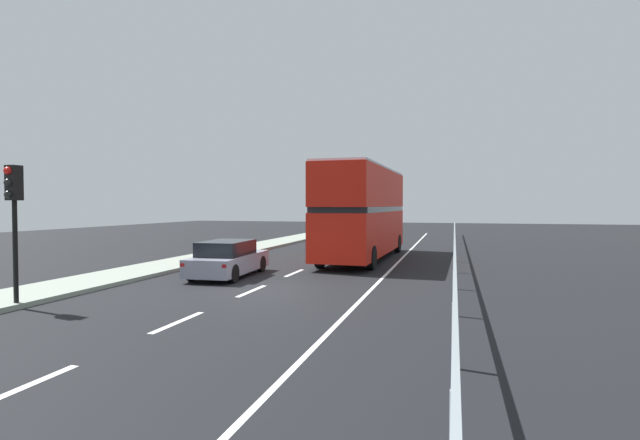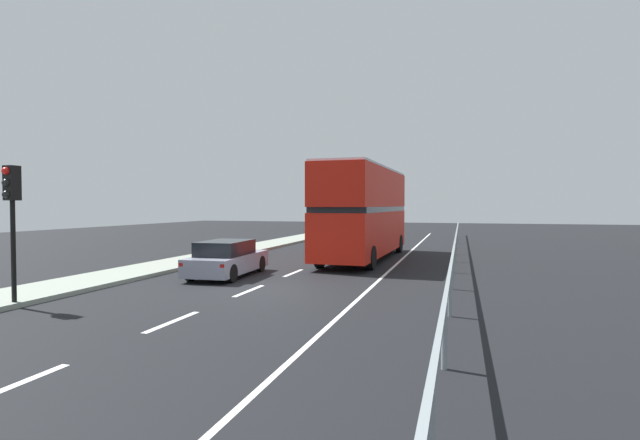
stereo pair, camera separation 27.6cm
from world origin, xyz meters
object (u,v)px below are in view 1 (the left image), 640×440
Objects in this scene: hatchback_car_near at (228,259)px; traffic_signal_pole at (13,200)px; double_decker_bus_red at (364,211)px; sedan_car_ahead at (352,231)px.

traffic_signal_pole is (-2.77, -6.51, 2.15)m from hatchback_car_near.
double_decker_bus_red is 13.60m from sedan_car_ahead.
double_decker_bus_red is 8.24m from hatchback_car_near.
hatchback_car_near is 7.39m from traffic_signal_pole.
sedan_car_ahead is at bearing 83.01° from traffic_signal_pole.
hatchback_car_near is 1.04× the size of sedan_car_ahead.
traffic_signal_pole is at bearing -114.46° from double_decker_bus_red.
double_decker_bus_red reaches higher than hatchback_car_near.
double_decker_bus_red is 2.52× the size of hatchback_car_near.
traffic_signal_pole is at bearing -115.92° from hatchback_car_near.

